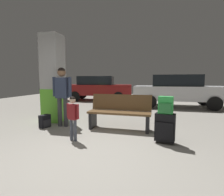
# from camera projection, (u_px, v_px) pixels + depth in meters

# --- Properties ---
(ground_plane) EXTENTS (18.00, 18.00, 0.10)m
(ground_plane) POSITION_uv_depth(u_px,v_px,m) (122.00, 114.00, 6.68)
(ground_plane) COLOR gray
(structural_pillar) EXTENTS (0.57, 0.57, 2.62)m
(structural_pillar) POSITION_uv_depth(u_px,v_px,m) (53.00, 79.00, 5.14)
(structural_pillar) COLOR #66C633
(structural_pillar) RESTS_ON ground_plane
(bench) EXTENTS (1.62, 0.60, 0.89)m
(bench) POSITION_uv_depth(u_px,v_px,m) (120.00, 112.00, 4.37)
(bench) COLOR brown
(bench) RESTS_ON ground_plane
(suitcase) EXTENTS (0.42, 0.31, 0.60)m
(suitcase) POSITION_uv_depth(u_px,v_px,m) (165.00, 127.00, 3.37)
(suitcase) COLOR black
(suitcase) RESTS_ON ground_plane
(backpack_bright) EXTENTS (0.31, 0.24, 0.34)m
(backpack_bright) POSITION_uv_depth(u_px,v_px,m) (166.00, 105.00, 3.33)
(backpack_bright) COLOR green
(backpack_bright) RESTS_ON suitcase
(child) EXTENTS (0.30, 0.22, 0.93)m
(child) POSITION_uv_depth(u_px,v_px,m) (73.00, 114.00, 3.49)
(child) COLOR #4C5160
(child) RESTS_ON ground_plane
(adult) EXTENTS (0.55, 0.22, 1.60)m
(adult) POSITION_uv_depth(u_px,v_px,m) (62.00, 90.00, 4.55)
(adult) COLOR #38383D
(adult) RESTS_ON ground_plane
(backpack_dark_floor) EXTENTS (0.25, 0.31, 0.34)m
(backpack_dark_floor) POSITION_uv_depth(u_px,v_px,m) (45.00, 121.00, 4.53)
(backpack_dark_floor) COLOR black
(backpack_dark_floor) RESTS_ON ground_plane
(parked_car_far) EXTENTS (4.27, 2.16, 1.51)m
(parked_car_far) POSITION_uv_depth(u_px,v_px,m) (98.00, 88.00, 10.70)
(parked_car_far) COLOR maroon
(parked_car_far) RESTS_ON ground_plane
(parked_car_near) EXTENTS (4.15, 1.89, 1.51)m
(parked_car_near) POSITION_uv_depth(u_px,v_px,m) (178.00, 90.00, 8.00)
(parked_car_near) COLOR silver
(parked_car_near) RESTS_ON ground_plane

